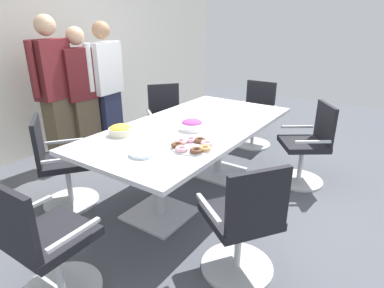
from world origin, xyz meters
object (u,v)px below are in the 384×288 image
office_chair_2 (46,248)px  office_chair_0 (167,122)px  conference_table (192,137)px  office_chair_3 (243,227)px  person_standing_3 (107,87)px  office_chair_5 (255,117)px  office_chair_1 (61,167)px  person_standing_1 (55,91)px  donut_platter (192,145)px  person_standing_2 (82,93)px  snack_bowl_candy_mix (192,125)px  office_chair_4 (307,148)px  snack_bowl_chips_yellow (121,130)px  plate_stack (143,153)px

office_chair_2 → office_chair_0: bearing=110.9°
conference_table → office_chair_3: 1.28m
person_standing_3 → office_chair_5: bearing=126.3°
office_chair_1 → person_standing_1: bearing=-179.4°
office_chair_5 → person_standing_1: bearing=49.0°
person_standing_3 → donut_platter: size_ratio=4.83×
office_chair_2 → person_standing_2: person_standing_2 is taller
conference_table → donut_platter: donut_platter is taller
office_chair_3 → person_standing_3: person_standing_3 is taller
office_chair_1 → office_chair_2: same height
office_chair_5 → person_standing_1: person_standing_1 is taller
donut_platter → office_chair_1: bearing=109.2°
person_standing_3 → person_standing_2: bearing=-17.3°
conference_table → office_chair_2: bearing=-178.5°
person_standing_1 → snack_bowl_candy_mix: size_ratio=8.03×
office_chair_4 → snack_bowl_candy_mix: (-1.03, 0.85, 0.40)m
office_chair_3 → person_standing_1: size_ratio=0.50×
conference_table → snack_bowl_chips_yellow: size_ratio=11.09×
office_chair_3 → snack_bowl_chips_yellow: office_chair_3 is taller
conference_table → office_chair_3: size_ratio=2.64×
plate_stack → office_chair_4: bearing=-25.4°
person_standing_3 → snack_bowl_candy_mix: person_standing_3 is taller
office_chair_1 → snack_bowl_candy_mix: bearing=75.7°
office_chair_2 → person_standing_1: person_standing_1 is taller
office_chair_2 → office_chair_4: 2.76m
office_chair_3 → office_chair_5: same height
person_standing_2 → person_standing_3: bearing=173.6°
office_chair_0 → person_standing_2: bearing=-3.1°
office_chair_1 → person_standing_1: 1.16m
office_chair_5 → snack_bowl_chips_yellow: (-2.30, 0.34, 0.39)m
person_standing_2 → snack_bowl_candy_mix: 1.77m
person_standing_3 → snack_bowl_candy_mix: size_ratio=7.70×
office_chair_4 → person_standing_3: 2.65m
office_chair_1 → person_standing_3: bearing=155.1°
conference_table → donut_platter: size_ratio=6.70×
office_chair_2 → office_chair_3: (0.91, -0.93, 0.00)m
person_standing_3 → office_chair_3: bearing=61.6°
person_standing_3 → snack_bowl_chips_yellow: (-0.94, -1.23, -0.10)m
conference_table → office_chair_2: (-1.70, -0.04, -0.22)m
office_chair_0 → office_chair_1: bearing=40.6°
office_chair_5 → donut_platter: (-2.19, -0.38, 0.36)m
office_chair_0 → person_standing_1: size_ratio=0.50×
office_chair_1 → person_standing_3: size_ratio=0.53×
office_chair_3 → office_chair_4: same height
office_chair_4 → plate_stack: office_chair_4 is taller
conference_table → office_chair_0: size_ratio=2.64×
office_chair_3 → office_chair_4: 1.71m
person_standing_3 → plate_stack: bearing=50.8°
office_chair_1 → snack_bowl_candy_mix: size_ratio=4.05×
office_chair_2 → plate_stack: (0.86, -0.06, 0.36)m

